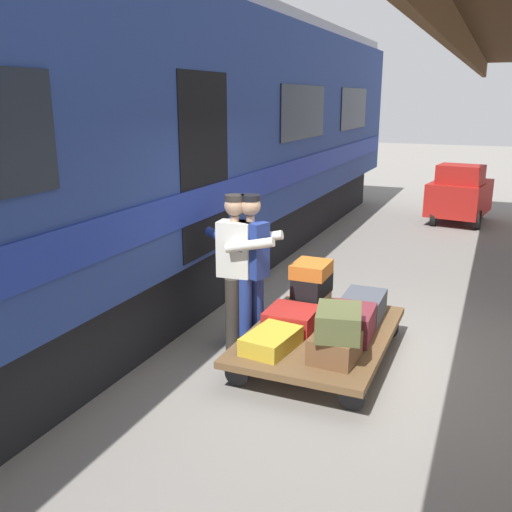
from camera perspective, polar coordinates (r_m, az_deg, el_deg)
ground_plane at (r=6.27m, az=11.35°, el=-9.97°), size 60.00×60.00×0.00m
train_car at (r=7.18m, az=-15.92°, el=10.13°), size 3.02×19.25×4.00m
luggage_cart at (r=6.03m, az=6.43°, el=-7.95°), size 1.40×2.13×0.31m
suitcase_slate_roller at (r=6.43m, az=10.71°, el=-4.96°), size 0.43×0.62×0.26m
suitcase_red_plastic at (r=6.07m, az=3.60°, el=-6.27°), size 0.51×0.52×0.20m
suitcase_brown_leather at (r=5.38m, az=7.91°, el=-9.14°), size 0.43×0.48×0.24m
suitcase_yellow_case at (r=5.57m, az=1.55°, el=-8.50°), size 0.47×0.66×0.17m
suitcase_tan_vintage at (r=6.59m, az=5.32°, el=-4.56°), size 0.49×0.55×0.19m
suitcase_burgundy_valise at (r=5.89m, az=9.45°, el=-6.66°), size 0.48×0.59×0.30m
suitcase_olive_duffel at (r=5.29m, az=8.31°, el=-6.60°), size 0.51×0.60×0.26m
suitcase_black_hardshell at (r=6.50m, az=5.66°, el=-2.93°), size 0.36×0.54×0.23m
suitcase_orange_carryall at (r=6.42m, az=5.59°, el=-1.33°), size 0.39×0.47×0.16m
porter_in_overalls at (r=6.11m, az=-0.70°, el=-1.02°), size 0.73×0.56×1.70m
porter_by_door at (r=6.09m, az=-1.92°, el=-1.07°), size 0.69×0.46×1.70m
baggage_tug at (r=13.27m, az=19.77°, el=5.84°), size 1.34×1.85×1.30m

